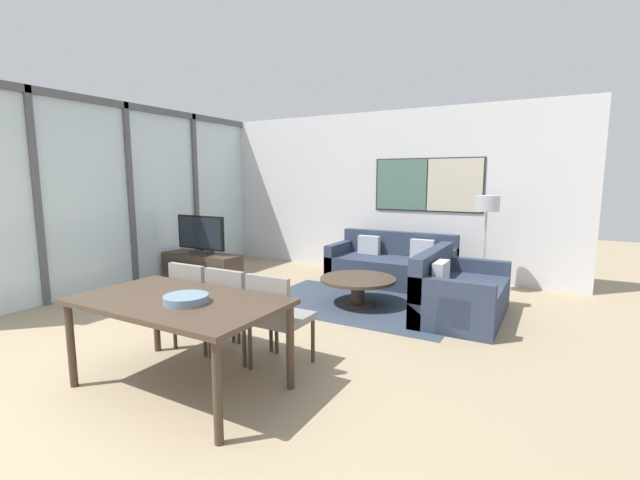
% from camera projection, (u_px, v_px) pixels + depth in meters
% --- Properties ---
extents(ground_plane, '(24.00, 24.00, 0.00)m').
position_uv_depth(ground_plane, '(75.00, 412.00, 3.07)').
color(ground_plane, '#9E896B').
extents(wall_back, '(6.86, 0.09, 2.80)m').
position_uv_depth(wall_back, '(374.00, 193.00, 7.57)').
color(wall_back, silver).
rests_on(wall_back, ground_plane).
extents(window_wall_left, '(0.07, 5.48, 2.80)m').
position_uv_depth(window_wall_left, '(129.00, 186.00, 6.63)').
color(window_wall_left, silver).
rests_on(window_wall_left, ground_plane).
extents(area_rug, '(2.58, 1.67, 0.01)m').
position_uv_depth(area_rug, '(358.00, 304.00, 5.69)').
color(area_rug, '#333D4C').
rests_on(area_rug, ground_plane).
extents(tv_console, '(1.37, 0.48, 0.43)m').
position_uv_depth(tv_console, '(202.00, 266.00, 7.06)').
color(tv_console, '#423326').
rests_on(tv_console, ground_plane).
extents(television, '(0.98, 0.20, 0.63)m').
position_uv_depth(television, '(201.00, 235.00, 6.99)').
color(television, '#2D2D33').
rests_on(television, tv_console).
extents(sofa_main, '(1.90, 0.90, 0.80)m').
position_uv_depth(sofa_main, '(392.00, 266.00, 6.79)').
color(sofa_main, '#2D384C').
rests_on(sofa_main, ground_plane).
extents(sofa_side, '(0.90, 1.51, 0.80)m').
position_uv_depth(sofa_side, '(456.00, 294.00, 5.16)').
color(sofa_side, '#2D384C').
rests_on(sofa_side, ground_plane).
extents(coffee_table, '(1.00, 1.00, 0.36)m').
position_uv_depth(coffee_table, '(358.00, 284.00, 5.65)').
color(coffee_table, '#423326').
rests_on(coffee_table, ground_plane).
extents(dining_table, '(1.66, 0.95, 0.73)m').
position_uv_depth(dining_table, '(178.00, 308.00, 3.33)').
color(dining_table, '#423326').
rests_on(dining_table, ground_plane).
extents(dining_chair_left, '(0.46, 0.46, 0.86)m').
position_uv_depth(dining_chair_left, '(198.00, 298.00, 4.17)').
color(dining_chair_left, gray).
rests_on(dining_chair_left, ground_plane).
extents(dining_chair_centre, '(0.46, 0.46, 0.86)m').
position_uv_depth(dining_chair_centre, '(235.00, 306.00, 3.93)').
color(dining_chair_centre, gray).
rests_on(dining_chair_centre, ground_plane).
extents(dining_chair_right, '(0.46, 0.46, 0.86)m').
position_uv_depth(dining_chair_right, '(277.00, 314.00, 3.69)').
color(dining_chair_right, gray).
rests_on(dining_chair_right, ground_plane).
extents(fruit_bowl, '(0.33, 0.33, 0.06)m').
position_uv_depth(fruit_bowl, '(186.00, 298.00, 3.21)').
color(fruit_bowl, slate).
rests_on(fruit_bowl, dining_table).
extents(floor_lamp, '(0.34, 0.34, 1.42)m').
position_uv_depth(floor_lamp, '(487.00, 211.00, 6.08)').
color(floor_lamp, '#2D2D33').
rests_on(floor_lamp, ground_plane).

